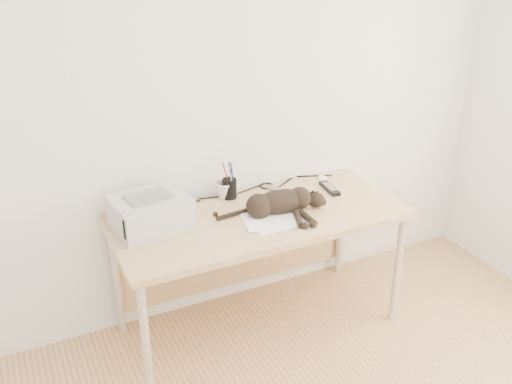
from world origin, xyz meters
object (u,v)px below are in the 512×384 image
printer (150,212)px  mug (224,190)px  desk (253,229)px  pen_cup (229,188)px  mouse (322,177)px  cat (278,203)px

printer → mug: 0.51m
desk → printer: bearing=176.6°
printer → pen_cup: (0.51, 0.15, -0.03)m
pen_cup → printer: bearing=-163.9°
mug → pen_cup: 0.03m
mouse → printer: bearing=-154.5°
desk → pen_cup: pen_cup is taller
pen_cup → mouse: (0.62, -0.00, -0.04)m
desk → printer: size_ratio=3.92×
mouse → cat: bearing=-129.3°
printer → mug: (0.48, 0.16, -0.04)m
mouse → pen_cup: bearing=-162.0°
printer → cat: bearing=-13.0°
cat → pen_cup: (-0.16, 0.30, -0.00)m
mug → pen_cup: size_ratio=0.48×
cat → mug: size_ratio=5.91×
desk → mouse: mouse is taller
cat → pen_cup: 0.34m
desk → cat: size_ratio=2.62×
printer → pen_cup: pen_cup is taller
printer → mouse: (1.13, 0.14, -0.07)m
cat → mug: (-0.18, 0.31, -0.01)m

